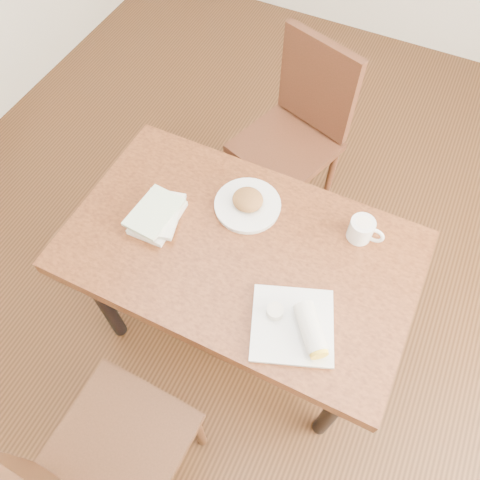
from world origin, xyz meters
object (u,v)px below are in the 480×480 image
at_px(table, 240,260).
at_px(chair_near, 99,465).
at_px(book_stack, 158,215).
at_px(plate_scone, 248,203).
at_px(plate_burrito, 298,326).
at_px(chair_far, 298,127).
at_px(coffee_mug, 362,230).

bearing_deg(table, chair_near, -97.61).
height_order(chair_near, book_stack, chair_near).
bearing_deg(plate_scone, book_stack, -144.98).
bearing_deg(plate_burrito, plate_scone, 133.48).
bearing_deg(plate_scone, chair_far, 93.81).
height_order(chair_near, coffee_mug, chair_near).
distance_m(table, chair_near, 0.81).
bearing_deg(coffee_mug, plate_burrito, -99.43).
height_order(plate_scone, book_stack, plate_scone).
bearing_deg(plate_burrito, table, 146.57).
bearing_deg(chair_near, plate_scone, 86.65).
bearing_deg(chair_near, coffee_mug, 65.33).
xyz_separation_m(table, plate_scone, (-0.05, 0.17, 0.11)).
bearing_deg(plate_burrito, chair_far, 110.74).
distance_m(table, coffee_mug, 0.45).
height_order(coffee_mug, book_stack, coffee_mug).
bearing_deg(chair_near, book_stack, 105.30).
height_order(plate_scone, coffee_mug, coffee_mug).
xyz_separation_m(chair_near, plate_burrito, (0.40, 0.60, 0.23)).
xyz_separation_m(plate_scone, coffee_mug, (0.41, 0.06, 0.02)).
distance_m(chair_near, plate_scone, 0.99).
relative_size(chair_far, coffee_mug, 7.44).
bearing_deg(chair_far, plate_scone, -86.19).
bearing_deg(plate_scone, table, -73.47).
distance_m(coffee_mug, plate_burrito, 0.42).
relative_size(table, coffee_mug, 9.52).
height_order(chair_far, book_stack, chair_far).
distance_m(coffee_mug, book_stack, 0.72).
distance_m(chair_far, plate_scone, 0.70).
height_order(table, coffee_mug, coffee_mug).
bearing_deg(table, plate_burrito, -33.43).
xyz_separation_m(chair_far, book_stack, (-0.22, -0.84, 0.23)).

